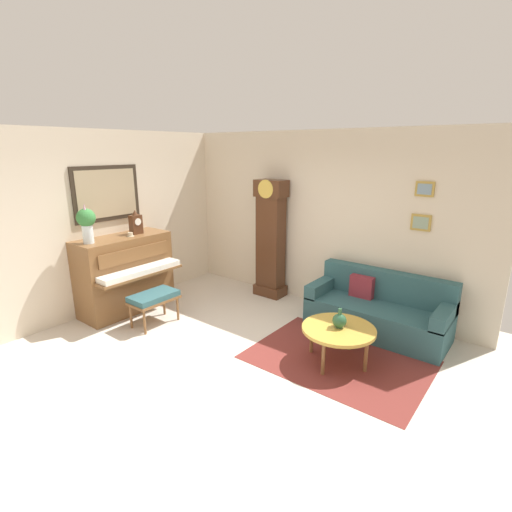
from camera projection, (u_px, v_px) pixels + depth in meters
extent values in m
cube|color=beige|center=(222.00, 363.00, 4.77)|extent=(6.40, 6.00, 0.10)
cube|color=beige|center=(96.00, 224.00, 5.91)|extent=(0.10, 4.90, 2.80)
cube|color=#33281E|center=(107.00, 193.00, 5.90)|extent=(0.03, 1.10, 0.84)
cube|color=tan|center=(107.00, 193.00, 5.90)|extent=(0.01, 0.98, 0.72)
cube|color=beige|center=(321.00, 220.00, 6.19)|extent=(5.30, 0.10, 2.80)
cube|color=#B28E3D|center=(425.00, 189.00, 5.06)|extent=(0.24, 0.03, 0.20)
cube|color=#7A93A3|center=(424.00, 189.00, 5.05)|extent=(0.18, 0.01, 0.14)
cube|color=#B28E3D|center=(421.00, 223.00, 5.19)|extent=(0.26, 0.03, 0.22)
cube|color=gray|center=(421.00, 223.00, 5.17)|extent=(0.20, 0.01, 0.16)
cube|color=maroon|center=(338.00, 359.00, 4.74)|extent=(2.10, 1.50, 0.01)
cube|color=brown|center=(125.00, 274.00, 6.07)|extent=(0.60, 1.44, 1.21)
cube|color=brown|center=(141.00, 274.00, 5.80)|extent=(0.28, 1.38, 0.04)
cube|color=white|center=(141.00, 271.00, 5.78)|extent=(0.26, 1.32, 0.08)
cube|color=brown|center=(135.00, 254.00, 5.78)|extent=(0.03, 1.20, 0.20)
cube|color=brown|center=(154.00, 300.00, 5.61)|extent=(0.42, 0.70, 0.04)
cube|color=#2D565B|center=(154.00, 296.00, 5.60)|extent=(0.40, 0.68, 0.08)
cylinder|color=brown|center=(145.00, 322.00, 5.35)|extent=(0.04, 0.04, 0.36)
cylinder|color=brown|center=(178.00, 309.00, 5.80)|extent=(0.04, 0.04, 0.36)
cylinder|color=brown|center=(131.00, 316.00, 5.54)|extent=(0.04, 0.04, 0.36)
cylinder|color=brown|center=(164.00, 304.00, 5.99)|extent=(0.04, 0.04, 0.36)
cube|color=#4C2B19|center=(270.00, 290.00, 6.84)|extent=(0.52, 0.34, 0.18)
cube|color=#4C2B19|center=(271.00, 246.00, 6.62)|extent=(0.44, 0.28, 1.78)
cube|color=#4C2B19|center=(271.00, 188.00, 6.35)|extent=(0.52, 0.32, 0.28)
cylinder|color=gold|center=(266.00, 189.00, 6.23)|extent=(0.30, 0.02, 0.30)
cylinder|color=gold|center=(269.00, 243.00, 6.57)|extent=(0.03, 0.03, 0.70)
cube|color=#2D565B|center=(376.00, 319.00, 5.39)|extent=(1.90, 0.80, 0.42)
cube|color=#2D565B|center=(386.00, 285.00, 5.51)|extent=(1.90, 0.20, 0.44)
cube|color=#2D565B|center=(323.00, 286.00, 5.82)|extent=(0.18, 0.80, 0.20)
cube|color=#2D565B|center=(445.00, 315.00, 4.80)|extent=(0.18, 0.80, 0.20)
cube|color=maroon|center=(362.00, 287.00, 5.58)|extent=(0.34, 0.12, 0.32)
cylinder|color=gold|center=(339.00, 329.00, 4.59)|extent=(0.88, 0.88, 0.04)
torus|color=brown|center=(339.00, 329.00, 4.59)|extent=(0.88, 0.88, 0.04)
cylinder|color=brown|center=(350.00, 335.00, 4.92)|extent=(0.04, 0.04, 0.41)
cylinder|color=brown|center=(366.00, 356.00, 4.44)|extent=(0.04, 0.04, 0.41)
cylinder|color=brown|center=(323.00, 358.00, 4.38)|extent=(0.04, 0.04, 0.41)
cylinder|color=brown|center=(312.00, 337.00, 4.86)|extent=(0.04, 0.04, 0.41)
cube|color=#4C2B19|center=(136.00, 224.00, 6.06)|extent=(0.12, 0.18, 0.30)
cylinder|color=white|center=(138.00, 222.00, 6.01)|extent=(0.01, 0.11, 0.11)
cone|color=#4C2B19|center=(135.00, 213.00, 6.00)|extent=(0.10, 0.10, 0.08)
cylinder|color=silver|center=(88.00, 234.00, 5.45)|extent=(0.15, 0.15, 0.26)
sphere|color=#387F3D|center=(86.00, 218.00, 5.39)|extent=(0.26, 0.26, 0.26)
cone|color=#D199B7|center=(85.00, 209.00, 5.32)|extent=(0.06, 0.06, 0.16)
cylinder|color=beige|center=(131.00, 236.00, 5.92)|extent=(0.12, 0.12, 0.01)
cylinder|color=beige|center=(130.00, 234.00, 5.91)|extent=(0.08, 0.08, 0.06)
cylinder|color=#234C33|center=(339.00, 327.00, 4.59)|extent=(0.09, 0.09, 0.01)
sphere|color=#285638|center=(339.00, 321.00, 4.57)|extent=(0.17, 0.17, 0.17)
cylinder|color=#285638|center=(340.00, 312.00, 4.54)|extent=(0.04, 0.04, 0.08)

